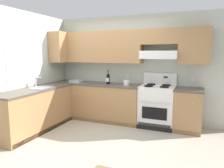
{
  "coord_description": "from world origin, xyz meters",
  "views": [
    {
      "loc": [
        1.96,
        -3.47,
        1.66
      ],
      "look_at": [
        0.24,
        0.7,
        1.0
      ],
      "focal_mm": 34.27,
      "sensor_mm": 36.0,
      "label": 1
    }
  ],
  "objects_px": {
    "paper_towel_roll": "(127,83)",
    "bowl": "(76,82)",
    "wine_bottle": "(108,78)",
    "stove": "(157,106)"
  },
  "relations": [
    {
      "from": "paper_towel_roll",
      "to": "bowl",
      "type": "bearing_deg",
      "value": -177.84
    },
    {
      "from": "wine_bottle",
      "to": "paper_towel_roll",
      "type": "bearing_deg",
      "value": -0.52
    },
    {
      "from": "wine_bottle",
      "to": "paper_towel_roll",
      "type": "distance_m",
      "value": 0.48
    },
    {
      "from": "wine_bottle",
      "to": "paper_towel_roll",
      "type": "height_order",
      "value": "wine_bottle"
    },
    {
      "from": "wine_bottle",
      "to": "paper_towel_roll",
      "type": "relative_size",
      "value": 2.59
    },
    {
      "from": "stove",
      "to": "bowl",
      "type": "bearing_deg",
      "value": -177.97
    },
    {
      "from": "stove",
      "to": "paper_towel_roll",
      "type": "xyz_separation_m",
      "value": [
        -0.72,
        -0.02,
        0.49
      ]
    },
    {
      "from": "stove",
      "to": "paper_towel_roll",
      "type": "relative_size",
      "value": 8.96
    },
    {
      "from": "bowl",
      "to": "wine_bottle",
      "type": "bearing_deg",
      "value": 3.61
    },
    {
      "from": "wine_bottle",
      "to": "stove",
      "type": "bearing_deg",
      "value": 0.88
    }
  ]
}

